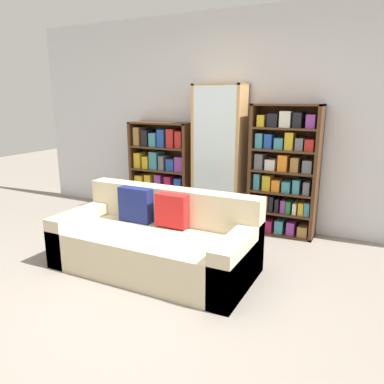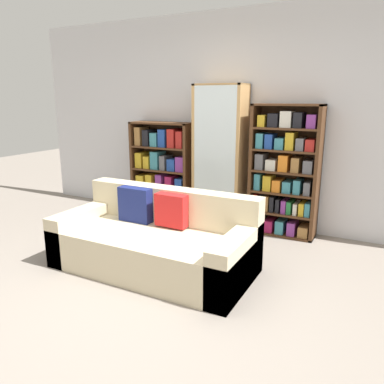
{
  "view_description": "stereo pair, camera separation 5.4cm",
  "coord_description": "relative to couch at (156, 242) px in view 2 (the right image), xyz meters",
  "views": [
    {
      "loc": [
        1.65,
        -2.2,
        1.64
      ],
      "look_at": [
        -0.19,
        1.43,
        0.61
      ],
      "focal_mm": 35.0,
      "sensor_mm": 36.0,
      "label": 1
    },
    {
      "loc": [
        1.69,
        -2.18,
        1.64
      ],
      "look_at": [
        -0.19,
        1.43,
        0.61
      ],
      "focal_mm": 35.0,
      "sensor_mm": 36.0,
      "label": 2
    }
  ],
  "objects": [
    {
      "name": "ground_plane",
      "position": [
        0.22,
        -0.71,
        -0.26
      ],
      "size": [
        16.0,
        16.0,
        0.0
      ],
      "primitive_type": "plane",
      "color": "gray"
    },
    {
      "name": "wall_back",
      "position": [
        0.22,
        1.72,
        1.09
      ],
      "size": [
        6.51,
        0.06,
        2.7
      ],
      "color": "silver",
      "rests_on": "ground"
    },
    {
      "name": "couch",
      "position": [
        0.0,
        0.0,
        0.0
      ],
      "size": [
        1.93,
        0.91,
        0.75
      ],
      "color": "beige",
      "rests_on": "ground"
    },
    {
      "name": "bookshelf_left",
      "position": [
        -0.85,
        1.52,
        0.37
      ],
      "size": [
        0.9,
        0.32,
        1.32
      ],
      "color": "#4C2D19",
      "rests_on": "ground"
    },
    {
      "name": "display_cabinet",
      "position": [
        0.03,
        1.5,
        0.64
      ],
      "size": [
        0.64,
        0.36,
        1.81
      ],
      "color": "tan",
      "rests_on": "ground"
    },
    {
      "name": "bookshelf_right",
      "position": [
        0.86,
        1.52,
        0.51
      ],
      "size": [
        0.8,
        0.32,
        1.57
      ],
      "color": "#4C2D19",
      "rests_on": "ground"
    },
    {
      "name": "wine_bottle",
      "position": [
        0.44,
        0.81,
        -0.11
      ],
      "size": [
        0.08,
        0.08,
        0.38
      ],
      "color": "#143819",
      "rests_on": "ground"
    }
  ]
}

